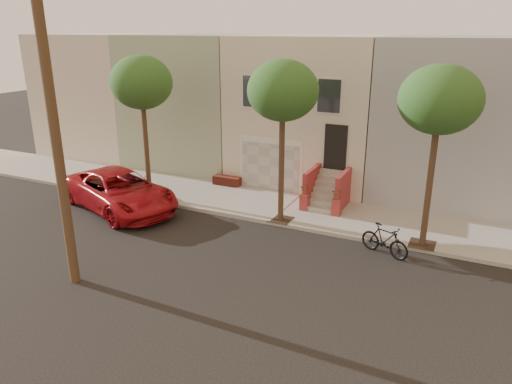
% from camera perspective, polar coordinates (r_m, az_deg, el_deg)
% --- Properties ---
extents(ground, '(90.00, 90.00, 0.00)m').
position_cam_1_polar(ground, '(16.74, -5.46, -7.76)').
color(ground, black).
rests_on(ground, ground).
extents(sidewalk, '(40.00, 3.70, 0.15)m').
position_cam_1_polar(sidewalk, '(21.08, 1.93, -1.67)').
color(sidewalk, '#9C988D').
rests_on(sidewalk, ground).
extents(house_row, '(33.10, 11.70, 7.00)m').
position_cam_1_polar(house_row, '(25.49, 7.35, 10.12)').
color(house_row, beige).
rests_on(house_row, sidewalk).
extents(tree_left, '(2.70, 2.57, 6.30)m').
position_cam_1_polar(tree_left, '(21.44, -13.48, 12.46)').
color(tree_left, '#2D2116').
rests_on(tree_left, sidewalk).
extents(tree_mid, '(2.70, 2.57, 6.30)m').
position_cam_1_polar(tree_mid, '(18.14, 3.21, 11.83)').
color(tree_mid, '#2D2116').
rests_on(tree_mid, sidewalk).
extents(tree_right, '(2.70, 2.57, 6.30)m').
position_cam_1_polar(tree_right, '(16.87, 21.04, 10.08)').
color(tree_right, '#2D2116').
rests_on(tree_right, sidewalk).
extents(utility_pole, '(23.60, 1.22, 10.00)m').
position_cam_1_polar(utility_pole, '(9.85, 25.81, 3.42)').
color(utility_pole, '#432D1F').
rests_on(utility_pole, ground).
extents(pickup_truck, '(6.66, 4.72, 1.69)m').
position_cam_1_polar(pickup_truck, '(21.46, -15.95, 0.14)').
color(pickup_truck, '#AA1119').
rests_on(pickup_truck, ground).
extents(motorcycle, '(1.91, 1.16, 1.11)m').
position_cam_1_polar(motorcycle, '(17.21, 15.06, -5.55)').
color(motorcycle, black).
rests_on(motorcycle, ground).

